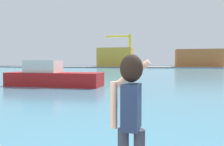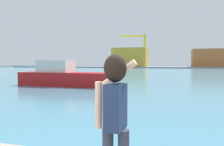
{
  "view_description": "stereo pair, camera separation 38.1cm",
  "coord_description": "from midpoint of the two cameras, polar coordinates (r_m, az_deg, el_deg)",
  "views": [
    {
      "loc": [
        1.1,
        -1.66,
        2.2
      ],
      "look_at": [
        -0.03,
        3.59,
        1.94
      ],
      "focal_mm": 35.07,
      "sensor_mm": 36.0,
      "label": 1
    },
    {
      "loc": [
        1.47,
        -1.57,
        2.2
      ],
      "look_at": [
        -0.03,
        3.59,
        1.94
      ],
      "focal_mm": 35.07,
      "sensor_mm": 36.0,
      "label": 2
    }
  ],
  "objects": [
    {
      "name": "ground_plane",
      "position": [
        51.67,
        10.74,
        0.3
      ],
      "size": [
        220.0,
        220.0,
        0.0
      ],
      "primitive_type": "plane",
      "color": "#334751"
    },
    {
      "name": "harbor_water",
      "position": [
        53.67,
        10.8,
        0.4
      ],
      "size": [
        140.0,
        100.0,
        0.02
      ],
      "primitive_type": "cube",
      "color": "teal",
      "rests_on": "ground_plane"
    },
    {
      "name": "far_shore_dock",
      "position": [
        93.64,
        11.39,
        1.53
      ],
      "size": [
        140.0,
        20.0,
        0.46
      ],
      "primitive_type": "cube",
      "color": "gray",
      "rests_on": "ground_plane"
    },
    {
      "name": "person_photographer",
      "position": [
        2.71,
        0.83,
        -9.45
      ],
      "size": [
        0.53,
        0.55,
        1.74
      ],
      "rotation": [
        0.0,
        0.0,
        1.5
      ],
      "color": "#2D3342",
      "rests_on": "quay_promenade"
    },
    {
      "name": "boat_moored",
      "position": [
        21.05,
        -15.83,
        -0.94
      ],
      "size": [
        8.91,
        2.7,
        2.37
      ],
      "rotation": [
        0.0,
        0.0,
        -0.01
      ],
      "color": "#B21919",
      "rests_on": "harbor_water"
    },
    {
      "name": "warehouse_left",
      "position": [
        93.94,
        0.85,
        4.11
      ],
      "size": [
        14.28,
        9.83,
        7.81
      ],
      "primitive_type": "cube",
      "color": "gold",
      "rests_on": "far_shore_dock"
    },
    {
      "name": "warehouse_right",
      "position": [
        94.6,
        21.34,
        3.64
      ],
      "size": [
        17.14,
        9.59,
        6.91
      ],
      "primitive_type": "cube",
      "color": "#B26633",
      "rests_on": "far_shore_dock"
    },
    {
      "name": "port_crane",
      "position": [
        91.87,
        3.71,
        6.88
      ],
      "size": [
        10.5,
        1.59,
        13.46
      ],
      "color": "yellow",
      "rests_on": "far_shore_dock"
    }
  ]
}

